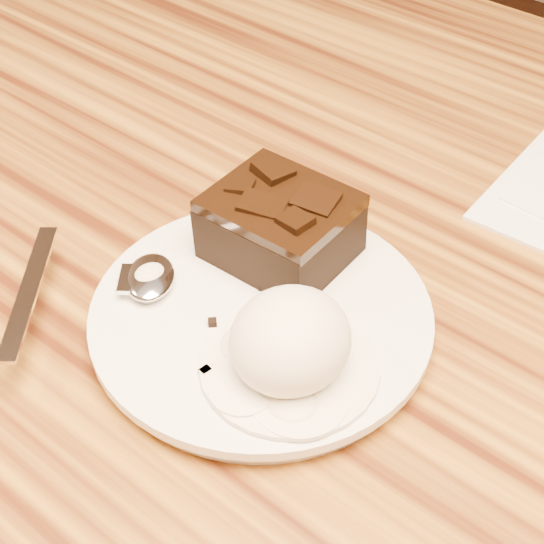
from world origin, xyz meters
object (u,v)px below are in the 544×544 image
Objects in this scene: plate at (261,321)px; brownie at (280,230)px; ice_cream_scoop at (290,341)px; spoon at (150,279)px.

brownie is (-0.02, 0.05, 0.03)m from plate.
ice_cream_scoop is at bearing -30.33° from plate.
ice_cream_scoop is 0.11m from spoon.
brownie is 0.08m from spoon.
ice_cream_scoop is (0.04, -0.02, 0.03)m from plate.
brownie reaches higher than plate.
plate is 2.48× the size of brownie.
ice_cream_scoop is at bearing -47.37° from brownie.
spoon is (-0.11, -0.00, -0.02)m from ice_cream_scoop.
brownie is 0.48× the size of spoon.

